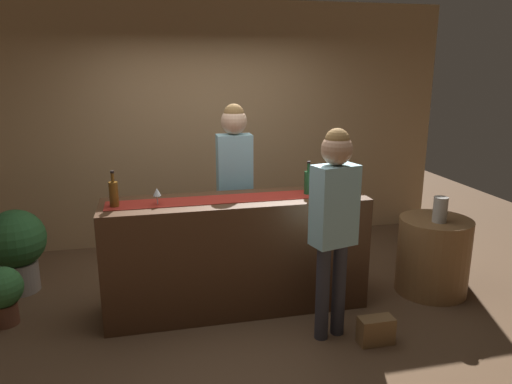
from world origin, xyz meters
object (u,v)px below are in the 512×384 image
wine_glass_near_customer (344,183)px  wine_bottle_green (308,182)px  wine_bottle_amber (114,194)px  wine_glass_mid_counter (157,193)px  vase_on_side_table (440,210)px  potted_plant_small (2,292)px  round_side_table (433,256)px  potted_plant_tall (16,245)px  customer_sipping (334,212)px  bartender (235,173)px  handbag (376,330)px

wine_glass_near_customer → wine_bottle_green: bearing=166.5°
wine_bottle_amber → wine_glass_mid_counter: size_ratio=2.10×
vase_on_side_table → potted_plant_small: 3.94m
round_side_table → potted_plant_tall: bearing=167.0°
customer_sipping → potted_plant_small: customer_sipping is taller
wine_bottle_green → wine_bottle_amber: bearing=-179.3°
potted_plant_tall → potted_plant_small: 0.67m
bartender → customer_sipping: (0.55, -1.24, -0.07)m
customer_sipping → handbag: size_ratio=6.10×
wine_bottle_amber → wine_glass_near_customer: wine_bottle_amber is taller
potted_plant_small → handbag: potted_plant_small is taller
wine_glass_near_customer → wine_glass_mid_counter: 1.64m
wine_bottle_amber → round_side_table: (2.93, -0.09, -0.77)m
wine_glass_near_customer → customer_sipping: 0.67m
wine_glass_near_customer → vase_on_side_table: wine_glass_near_customer is taller
vase_on_side_table → potted_plant_small: size_ratio=0.46×
wine_glass_mid_counter → bartender: size_ratio=0.08×
bartender → potted_plant_small: (-2.09, -0.44, -0.83)m
wine_glass_near_customer → bartender: (-0.87, 0.66, -0.00)m
wine_glass_near_customer → vase_on_side_table: 0.97m
bartender → wine_bottle_amber: bearing=29.6°
wine_bottle_green → wine_glass_mid_counter: (-1.33, -0.04, -0.01)m
wine_glass_mid_counter → bartender: bartender is taller
round_side_table → vase_on_side_table: vase_on_side_table is taller
wine_bottle_green → wine_glass_near_customer: 0.32m
wine_glass_near_customer → wine_glass_mid_counter: (-1.64, 0.04, 0.00)m
wine_glass_near_customer → potted_plant_small: wine_glass_near_customer is taller
wine_bottle_green → round_side_table: 1.48m
bartender → vase_on_side_table: bearing=157.8°
potted_plant_small → bartender: bearing=12.0°
vase_on_side_table → wine_bottle_green: bearing=171.2°
potted_plant_tall → handbag: size_ratio=2.95×
potted_plant_tall → handbag: (2.98, -1.64, -0.37)m
wine_bottle_green → bartender: (-0.56, 0.58, -0.01)m
customer_sipping → vase_on_side_table: size_ratio=7.12×
bartender → handbag: bearing=122.4°
wine_glass_near_customer → potted_plant_small: bearing=175.9°
wine_bottle_amber → vase_on_side_table: (2.91, -0.17, -0.28)m
round_side_table → handbag: 1.23m
wine_bottle_green → round_side_table: wine_bottle_green is taller
bartender → potted_plant_small: 2.30m
bartender → customer_sipping: bartender is taller
bartender → potted_plant_tall: bartender is taller
customer_sipping → potted_plant_small: (-2.64, 0.79, -0.76)m
wine_glass_near_customer → bartender: 1.09m
potted_plant_tall → potted_plant_small: potted_plant_tall is taller
wine_bottle_green → handbag: (0.31, -0.85, -1.03)m
wine_glass_near_customer → vase_on_side_table: bearing=-7.1°
wine_glass_mid_counter → bartender: 0.99m
wine_glass_near_customer → customer_sipping: customer_sipping is taller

